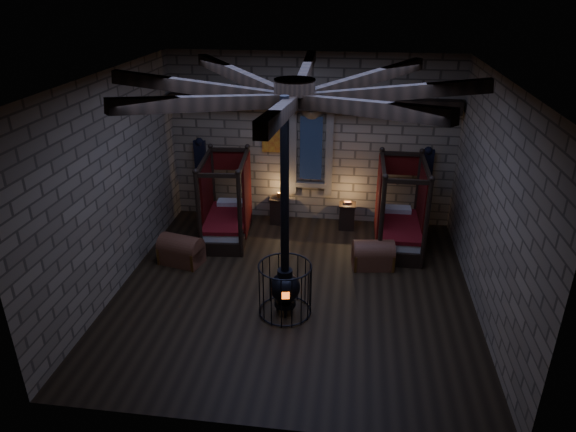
# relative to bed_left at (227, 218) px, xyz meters

# --- Properties ---
(room) EXTENTS (7.02, 7.02, 4.29)m
(room) POSITION_rel_bed_left_xyz_m (1.88, -2.07, 3.25)
(room) COLOR black
(room) RESTS_ON ground
(bed_left) EXTENTS (1.17, 1.98, 1.98)m
(bed_left) POSITION_rel_bed_left_xyz_m (0.00, 0.00, 0.00)
(bed_left) COLOR black
(bed_left) RESTS_ON ground
(bed_right) EXTENTS (1.03, 1.94, 2.02)m
(bed_right) POSITION_rel_bed_left_xyz_m (4.04, 0.08, 0.01)
(bed_right) COLOR black
(bed_right) RESTS_ON ground
(trunk_left) EXTENTS (1.02, 0.77, 0.67)m
(trunk_left) POSITION_rel_bed_left_xyz_m (-0.70, -1.36, -0.19)
(trunk_left) COLOR brown
(trunk_left) RESTS_ON ground
(trunk_right) EXTENTS (0.93, 0.66, 0.64)m
(trunk_right) POSITION_rel_bed_left_xyz_m (3.46, -0.99, -0.21)
(trunk_right) COLOR brown
(trunk_right) RESTS_ON ground
(nightstand_left) EXTENTS (0.46, 0.44, 0.84)m
(nightstand_left) POSITION_rel_bed_left_xyz_m (1.12, 0.95, -0.14)
(nightstand_left) COLOR black
(nightstand_left) RESTS_ON ground
(nightstand_right) EXTENTS (0.41, 0.39, 0.72)m
(nightstand_right) POSITION_rel_bed_left_xyz_m (2.84, 0.85, -0.15)
(nightstand_right) COLOR black
(nightstand_right) RESTS_ON ground
(stove) EXTENTS (0.99, 0.99, 4.05)m
(stove) POSITION_rel_bed_left_xyz_m (1.81, -2.92, 0.12)
(stove) COLOR black
(stove) RESTS_ON ground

